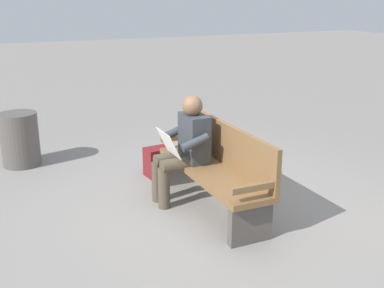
# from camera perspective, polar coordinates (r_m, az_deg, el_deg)

# --- Properties ---
(ground_plane) EXTENTS (40.00, 40.00, 0.00)m
(ground_plane) POSITION_cam_1_polar(r_m,az_deg,el_deg) (5.19, 2.30, -7.68)
(ground_plane) COLOR gray
(bench_near) EXTENTS (1.80, 0.50, 0.90)m
(bench_near) POSITION_cam_1_polar(r_m,az_deg,el_deg) (5.05, 3.08, -2.81)
(bench_near) COLOR brown
(bench_near) RESTS_ON ground
(person_seated) EXTENTS (0.57, 0.58, 1.18)m
(person_seated) POSITION_cam_1_polar(r_m,az_deg,el_deg) (5.18, -0.87, -0.26)
(person_seated) COLOR #33383D
(person_seated) RESTS_ON ground
(backpack) EXTENTS (0.31, 0.38, 0.37)m
(backpack) POSITION_cam_1_polar(r_m,az_deg,el_deg) (6.05, -3.86, -2.12)
(backpack) COLOR maroon
(backpack) RESTS_ON ground
(trash_bin) EXTENTS (0.50, 0.50, 0.71)m
(trash_bin) POSITION_cam_1_polar(r_m,az_deg,el_deg) (6.76, -19.82, 0.53)
(trash_bin) COLOR #514C47
(trash_bin) RESTS_ON ground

